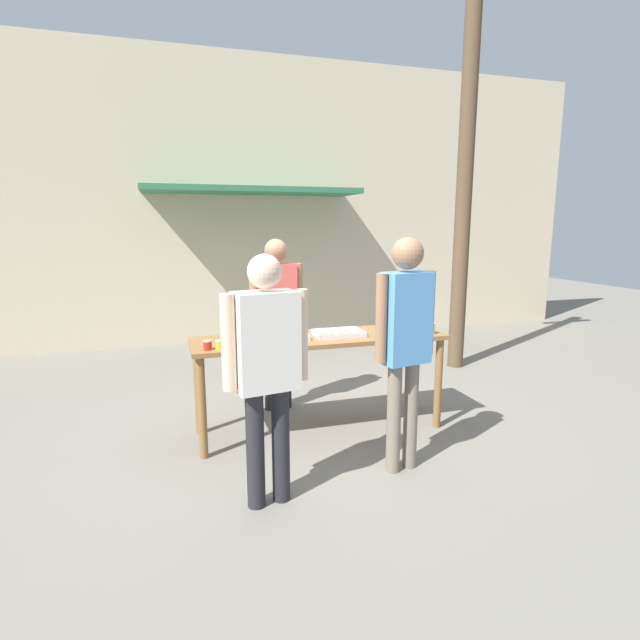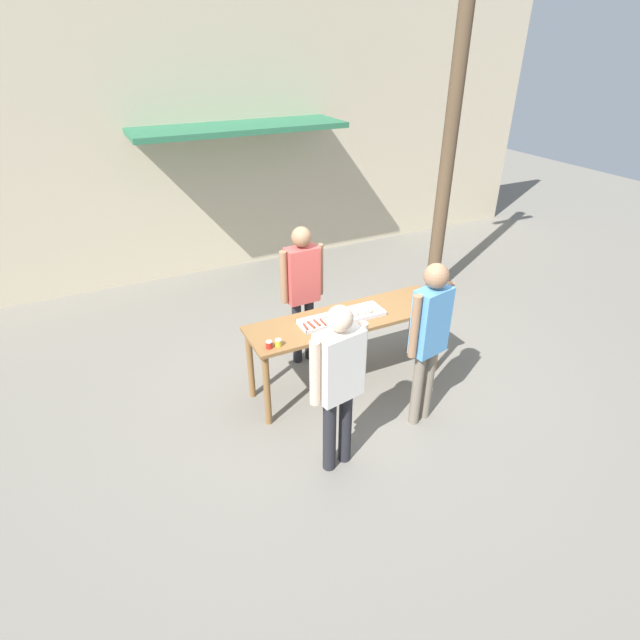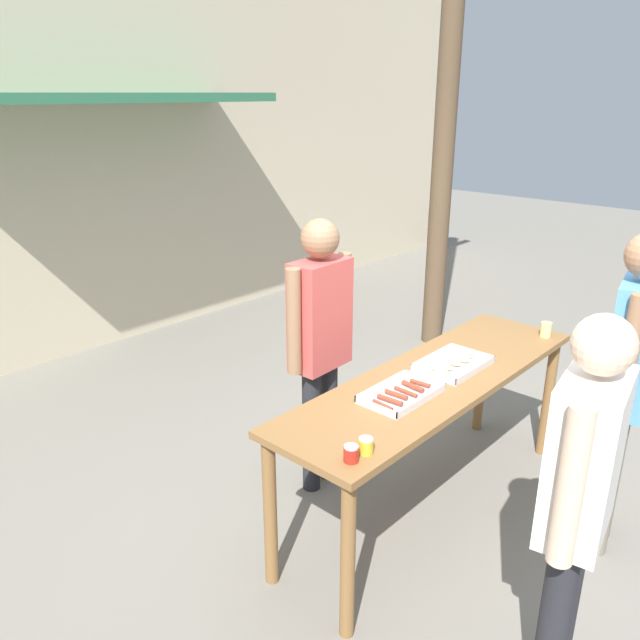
% 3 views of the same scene
% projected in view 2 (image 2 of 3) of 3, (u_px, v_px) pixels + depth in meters
% --- Properties ---
extents(ground_plane, '(24.00, 24.00, 0.00)m').
position_uv_depth(ground_plane, '(346.00, 382.00, 5.96)').
color(ground_plane, slate).
extents(building_facade_back, '(12.00, 1.11, 4.50)m').
position_uv_depth(building_facade_back, '(230.00, 132.00, 7.93)').
color(building_facade_back, beige).
rests_on(building_facade_back, ground).
extents(serving_table, '(2.30, 0.65, 0.91)m').
position_uv_depth(serving_table, '(348.00, 326.00, 5.57)').
color(serving_table, brown).
rests_on(serving_table, ground).
extents(food_tray_sausages, '(0.45, 0.27, 0.04)m').
position_uv_depth(food_tray_sausages, '(320.00, 323.00, 5.36)').
color(food_tray_sausages, silver).
rests_on(food_tray_sausages, serving_table).
extents(food_tray_buns, '(0.45, 0.31, 0.06)m').
position_uv_depth(food_tray_buns, '(362.00, 312.00, 5.55)').
color(food_tray_buns, silver).
rests_on(food_tray_buns, serving_table).
extents(condiment_jar_mustard, '(0.07, 0.07, 0.08)m').
position_uv_depth(condiment_jar_mustard, '(269.00, 345.00, 4.94)').
color(condiment_jar_mustard, '#B22319').
rests_on(condiment_jar_mustard, serving_table).
extents(condiment_jar_ketchup, '(0.07, 0.07, 0.08)m').
position_uv_depth(condiment_jar_ketchup, '(278.00, 343.00, 4.97)').
color(condiment_jar_ketchup, gold).
rests_on(condiment_jar_ketchup, serving_table).
extents(beer_cup, '(0.07, 0.07, 0.10)m').
position_uv_depth(beer_cup, '(435.00, 301.00, 5.71)').
color(beer_cup, '#DBC67A').
rests_on(beer_cup, serving_table).
extents(person_server_behind_table, '(0.55, 0.23, 1.76)m').
position_uv_depth(person_server_behind_table, '(302.00, 284.00, 5.86)').
color(person_server_behind_table, '#232328').
rests_on(person_server_behind_table, ground).
extents(person_customer_holding_hotdog, '(0.59, 0.29, 1.72)m').
position_uv_depth(person_customer_holding_hotdog, '(339.00, 376.00, 4.33)').
color(person_customer_holding_hotdog, '#232328').
rests_on(person_customer_holding_hotdog, ground).
extents(person_customer_with_cup, '(0.52, 0.27, 1.81)m').
position_uv_depth(person_customer_with_cup, '(430.00, 331.00, 4.85)').
color(person_customer_with_cup, '#756B5B').
rests_on(person_customer_with_cup, ground).
extents(utility_pole, '(1.10, 0.20, 5.52)m').
position_uv_depth(utility_pole, '(455.00, 100.00, 6.64)').
color(utility_pole, brown).
rests_on(utility_pole, ground).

